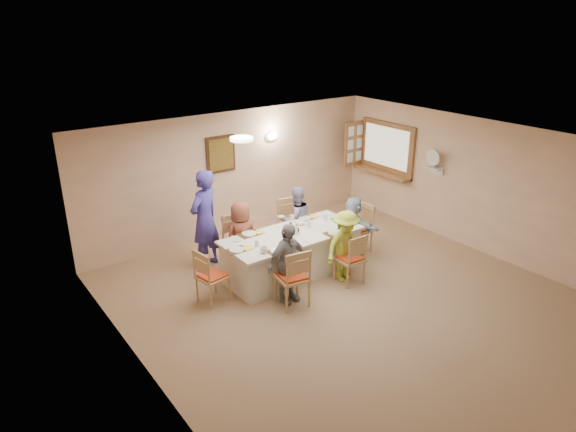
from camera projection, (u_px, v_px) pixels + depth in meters
ground at (350, 301)px, 8.13m from camera, size 7.00×7.00×0.00m
room_walls at (355, 212)px, 7.57m from camera, size 7.00×7.00×7.00m
wall_picture at (221, 154)px, 9.93m from camera, size 0.62×0.05×0.72m
wall_sconce at (272, 136)px, 10.50m from camera, size 0.26×0.09×0.18m
ceiling_light at (242, 139)px, 7.79m from camera, size 0.36×0.36×0.05m
serving_hatch at (387, 149)px, 11.14m from camera, size 0.06×1.50×1.15m
hatch_sill at (381, 173)px, 11.27m from camera, size 0.30×1.50×0.05m
shutter_door at (354, 144)px, 11.56m from camera, size 0.55×0.04×1.00m
fan_shelf at (434, 168)px, 10.12m from camera, size 0.22×0.36×0.03m
desk_fan at (434, 161)px, 10.05m from camera, size 0.30×0.30×0.28m
dining_table at (292, 254)px, 8.85m from camera, size 2.43×1.03×0.76m
chair_back_left at (238, 242)px, 9.08m from camera, size 0.48×0.48×0.94m
chair_back_right at (292, 225)px, 9.73m from camera, size 0.55×0.55×0.99m
chair_front_left at (292, 276)px, 7.88m from camera, size 0.54×0.54×0.98m
chair_front_right at (350, 258)px, 8.55m from camera, size 0.45×0.45×0.90m
chair_left_end at (212, 275)px, 7.96m from camera, size 0.50×0.50×0.91m
chair_right_end at (358, 228)px, 9.67m from camera, size 0.46×0.46×0.93m
diner_back_left at (241, 236)px, 8.93m from camera, size 0.66×0.47×1.26m
diner_back_right at (296, 220)px, 9.58m from camera, size 0.77×0.67×1.30m
diner_front_left at (288, 264)px, 7.90m from camera, size 0.84×0.48×1.31m
diner_front_right at (345, 246)px, 8.58m from camera, size 0.86×0.57×1.24m
diner_right_end at (353, 225)px, 9.56m from camera, size 1.08×0.45×1.12m
caregiver at (205, 220)px, 8.94m from camera, size 0.97×0.91×1.79m
placemat_fl at (278, 251)px, 8.06m from camera, size 0.33×0.25×0.01m
plate_fl at (278, 251)px, 8.06m from camera, size 0.23×0.23×0.01m
napkin_fl at (289, 249)px, 8.12m from camera, size 0.15×0.15×0.01m
placemat_fr at (335, 233)px, 8.72m from camera, size 0.37×0.28×0.01m
plate_fr at (335, 233)px, 8.72m from camera, size 0.25×0.25×0.02m
napkin_fr at (345, 231)px, 8.78m from camera, size 0.13×0.13×0.01m
placemat_bl at (249, 234)px, 8.69m from camera, size 0.37×0.28×0.01m
plate_bl at (249, 234)px, 8.68m from camera, size 0.25×0.25×0.02m
napkin_bl at (260, 232)px, 8.75m from camera, size 0.15×0.15×0.01m
placemat_br at (305, 218)px, 9.35m from camera, size 0.32×0.24×0.01m
plate_br at (305, 218)px, 9.34m from camera, size 0.24×0.24×0.01m
napkin_br at (314, 217)px, 9.41m from camera, size 0.14×0.14×0.01m
placemat_le at (237, 250)px, 8.10m from camera, size 0.33×0.25×0.01m
plate_le at (237, 250)px, 8.09m from camera, size 0.24×0.24×0.01m
napkin_le at (248, 248)px, 8.16m from camera, size 0.15×0.15×0.01m
placemat_re at (342, 219)px, 9.32m from camera, size 0.33×0.25×0.01m
plate_re at (342, 218)px, 9.32m from camera, size 0.25×0.25×0.02m
napkin_re at (351, 217)px, 9.38m from camera, size 0.14×0.14×0.01m
teacup_a at (264, 250)px, 8.00m from camera, size 0.18×0.18×0.09m
teacup_b at (292, 217)px, 9.28m from camera, size 0.11×0.11×0.09m
bowl_a at (289, 240)px, 8.40m from camera, size 0.38×0.38×0.06m
bowl_b at (300, 223)px, 9.08m from camera, size 0.29×0.29×0.06m
condiment_ketchup at (290, 228)px, 8.67m from camera, size 0.12×0.12×0.22m
condiment_brown at (291, 228)px, 8.71m from camera, size 0.10×0.11×0.19m
condiment_malt at (296, 229)px, 8.73m from camera, size 0.12×0.12×0.14m
drinking_glass at (283, 232)px, 8.64m from camera, size 0.07×0.07×0.10m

